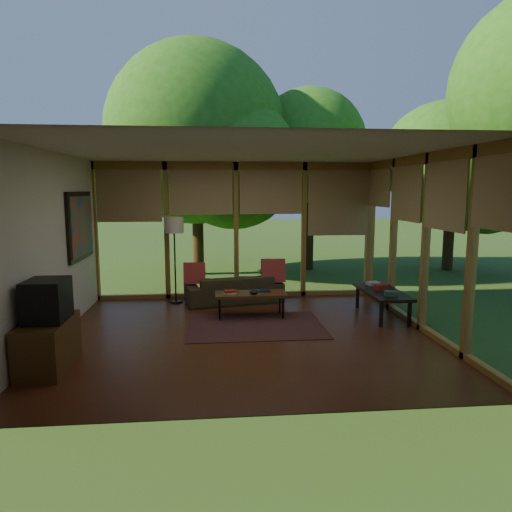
{
  "coord_description": "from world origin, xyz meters",
  "views": [
    {
      "loc": [
        -0.46,
        -6.6,
        2.15
      ],
      "look_at": [
        0.23,
        0.7,
        1.09
      ],
      "focal_mm": 32.0,
      "sensor_mm": 36.0,
      "label": 1
    }
  ],
  "objects": [
    {
      "name": "coffee_table",
      "position": [
        0.16,
        0.94,
        0.39
      ],
      "size": [
        1.2,
        0.5,
        0.43
      ],
      "color": "#563817",
      "rests_on": "floor"
    },
    {
      "name": "media_cabinet",
      "position": [
        -2.47,
        -1.08,
        0.3
      ],
      "size": [
        0.5,
        1.0,
        0.6
      ],
      "primitive_type": "cube",
      "color": "#563817",
      "rests_on": "floor"
    },
    {
      "name": "console_book_b",
      "position": [
        2.4,
        0.83,
        0.5
      ],
      "size": [
        0.23,
        0.19,
        0.09
      ],
      "primitive_type": "cube",
      "rotation": [
        0.0,
        0.0,
        0.26
      ],
      "color": "maroon",
      "rests_on": "side_console"
    },
    {
      "name": "wall_painting",
      "position": [
        -2.71,
        1.4,
        1.55
      ],
      "size": [
        0.06,
        1.35,
        1.15
      ],
      "color": "black",
      "rests_on": "wall_left"
    },
    {
      "name": "console_book_c",
      "position": [
        2.4,
        1.23,
        0.48
      ],
      "size": [
        0.25,
        0.2,
        0.06
      ],
      "primitive_type": "cube",
      "rotation": [
        0.0,
        0.0,
        0.19
      ],
      "color": "beige",
      "rests_on": "side_console"
    },
    {
      "name": "ct_book_side",
      "position": [
        0.41,
        1.02,
        0.44
      ],
      "size": [
        0.2,
        0.16,
        0.03
      ],
      "primitive_type": "cube",
      "rotation": [
        0.0,
        0.0,
        -0.08
      ],
      "color": "black",
      "rests_on": "coffee_table"
    },
    {
      "name": "wall_front",
      "position": [
        0.0,
        -2.5,
        1.35
      ],
      "size": [
        5.5,
        0.04,
        2.7
      ],
      "primitive_type": "cube",
      "color": "silver",
      "rests_on": "ground"
    },
    {
      "name": "ct_bowl",
      "position": [
        0.21,
        0.84,
        0.46
      ],
      "size": [
        0.16,
        0.16,
        0.07
      ],
      "primitive_type": "ellipsoid",
      "color": "black",
      "rests_on": "coffee_table"
    },
    {
      "name": "rug",
      "position": [
        0.19,
        0.4,
        0.01
      ],
      "size": [
        2.15,
        1.52,
        0.01
      ],
      "primitive_type": "cube",
      "color": "brown",
      "rests_on": "floor"
    },
    {
      "name": "console_book_a",
      "position": [
        2.4,
        0.38,
        0.49
      ],
      "size": [
        0.24,
        0.21,
        0.08
      ],
      "primitive_type": "cube",
      "rotation": [
        0.0,
        0.0,
        -0.3
      ],
      "color": "#31564F",
      "rests_on": "side_console"
    },
    {
      "name": "tree_nw",
      "position": [
        -0.85,
        5.21,
        3.53
      ],
      "size": [
        4.49,
        4.49,
        5.78
      ],
      "color": "#392614",
      "rests_on": "ground"
    },
    {
      "name": "floor",
      "position": [
        0.0,
        0.0,
        0.0
      ],
      "size": [
        5.5,
        5.5,
        0.0
      ],
      "primitive_type": "plane",
      "color": "#592A17",
      "rests_on": "ground"
    },
    {
      "name": "pillow_left",
      "position": [
        -0.82,
        1.95,
        0.58
      ],
      "size": [
        0.41,
        0.22,
        0.43
      ],
      "primitive_type": "cube",
      "rotation": [
        -0.21,
        0.0,
        0.0
      ],
      "color": "maroon",
      "rests_on": "sofa"
    },
    {
      "name": "side_console",
      "position": [
        2.4,
        0.78,
        0.41
      ],
      "size": [
        0.6,
        1.4,
        0.46
      ],
      "color": "black",
      "rests_on": "floor"
    },
    {
      "name": "floor_lamp",
      "position": [
        -1.2,
        2.12,
        1.41
      ],
      "size": [
        0.36,
        0.36,
        1.65
      ],
      "color": "black",
      "rests_on": "floor"
    },
    {
      "name": "tree_ne",
      "position": [
        2.13,
        5.66,
        3.3
      ],
      "size": [
        3.04,
        3.04,
        4.84
      ],
      "color": "#392614",
      "rests_on": "ground"
    },
    {
      "name": "television",
      "position": [
        -2.45,
        -1.08,
        0.85
      ],
      "size": [
        0.45,
        0.55,
        0.5
      ],
      "primitive_type": "cube",
      "color": "black",
      "rests_on": "media_cabinet"
    },
    {
      "name": "ceiling",
      "position": [
        0.0,
        0.0,
        2.7
      ],
      "size": [
        5.5,
        5.5,
        0.0
      ],
      "primitive_type": "plane",
      "rotation": [
        3.14,
        0.0,
        0.0
      ],
      "color": "silver",
      "rests_on": "ground"
    },
    {
      "name": "tree_far",
      "position": [
        5.61,
        5.14,
        2.78
      ],
      "size": [
        3.35,
        3.35,
        4.46
      ],
      "color": "#392614",
      "rests_on": "ground"
    },
    {
      "name": "wall_left",
      "position": [
        -2.75,
        0.0,
        1.35
      ],
      "size": [
        0.04,
        5.0,
        2.7
      ],
      "primitive_type": "cube",
      "color": "silver",
      "rests_on": "ground"
    },
    {
      "name": "ct_book_upper",
      "position": [
        -0.19,
        0.89,
        0.47
      ],
      "size": [
        0.22,
        0.18,
        0.03
      ],
      "primitive_type": "cube",
      "rotation": [
        0.0,
        0.0,
        0.16
      ],
      "color": "maroon",
      "rests_on": "coffee_table"
    },
    {
      "name": "pillow_right",
      "position": [
        0.68,
        1.95,
        0.61
      ],
      "size": [
        0.45,
        0.24,
        0.48
      ],
      "primitive_type": "cube",
      "rotation": [
        -0.21,
        0.0,
        0.0
      ],
      "color": "maroon",
      "rests_on": "sofa"
    },
    {
      "name": "sofa",
      "position": [
        -0.07,
        2.0,
        0.27
      ],
      "size": [
        1.94,
        1.09,
        0.54
      ],
      "primitive_type": "imported",
      "rotation": [
        0.0,
        0.0,
        3.35
      ],
      "color": "#3A331D",
      "rests_on": "floor"
    },
    {
      "name": "ct_book_lower",
      "position": [
        -0.19,
        0.89,
        0.44
      ],
      "size": [
        0.22,
        0.17,
        0.03
      ],
      "primitive_type": "cube",
      "rotation": [
        0.0,
        0.0,
        -0.07
      ],
      "color": "beige",
      "rests_on": "coffee_table"
    },
    {
      "name": "window_wall_back",
      "position": [
        0.0,
        2.5,
        1.35
      ],
      "size": [
        5.5,
        0.12,
        2.7
      ],
      "primitive_type": "cube",
      "color": "#A27532",
      "rests_on": "ground"
    },
    {
      "name": "exterior_lawn",
      "position": [
        8.0,
        8.0,
        -0.01
      ],
      "size": [
        40.0,
        40.0,
        0.0
      ],
      "primitive_type": "plane",
      "color": "#325720",
      "rests_on": "ground"
    },
    {
      "name": "window_wall_right",
      "position": [
        2.75,
        0.0,
        1.35
      ],
      "size": [
        0.12,
        5.0,
        2.7
      ],
      "primitive_type": "cube",
      "color": "#A27532",
      "rests_on": "ground"
    }
  ]
}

